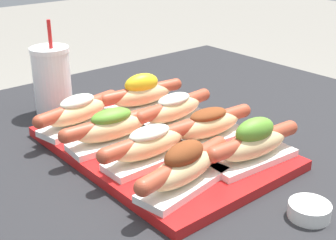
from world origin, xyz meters
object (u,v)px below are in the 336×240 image
object	(u,v)px
hot_dog_0	(78,112)
hot_dog_2	(150,145)
serving_tray	(160,147)
hot_dog_7	(254,143)
hot_dog_4	(142,94)
drink_cup	(52,80)
hot_dog_5	(174,109)
hot_dog_1	(112,128)
hot_dog_3	(184,168)
hot_dog_6	(208,125)
sauce_bowl	(309,210)

from	to	relation	value
hot_dog_0	hot_dog_2	distance (m)	0.21
serving_tray	hot_dog_7	bearing A→B (deg)	23.81
hot_dog_4	drink_cup	world-z (taller)	drink_cup
hot_dog_4	hot_dog_5	world-z (taller)	hot_dog_4
hot_dog_7	hot_dog_0	bearing A→B (deg)	-155.01
serving_tray	hot_dog_1	world-z (taller)	hot_dog_1
hot_dog_0	hot_dog_1	bearing A→B (deg)	3.68
serving_tray	hot_dog_3	distance (m)	0.17
serving_tray	hot_dog_0	xyz separation A→B (m)	(-0.16, -0.08, 0.04)
hot_dog_2	hot_dog_6	world-z (taller)	same
hot_dog_7	sauce_bowl	bearing A→B (deg)	-15.69
hot_dog_1	drink_cup	distance (m)	0.25
hot_dog_1	hot_dog_5	bearing A→B (deg)	88.92
hot_dog_2	hot_dog_7	bearing A→B (deg)	49.22
hot_dog_1	hot_dog_4	size ratio (longest dim) A/B	1.00
hot_dog_2	hot_dog_5	distance (m)	0.16
hot_dog_0	hot_dog_2	bearing A→B (deg)	4.80
serving_tray	hot_dog_6	xyz separation A→B (m)	(0.05, 0.07, 0.04)
hot_dog_5	hot_dog_6	distance (m)	0.10
hot_dog_2	hot_dog_5	world-z (taller)	same
hot_dog_0	drink_cup	size ratio (longest dim) A/B	0.97
hot_dog_3	hot_dog_7	world-z (taller)	hot_dog_7
hot_dog_6	sauce_bowl	distance (m)	0.25
hot_dog_5	drink_cup	world-z (taller)	drink_cup
sauce_bowl	hot_dog_0	bearing A→B (deg)	-166.64
hot_dog_7	hot_dog_6	bearing A→B (deg)	-179.87
drink_cup	hot_dog_0	bearing A→B (deg)	-8.56
hot_dog_0	sauce_bowl	distance (m)	0.47
hot_dog_5	hot_dog_6	xyz separation A→B (m)	(0.10, -0.00, 0.00)
hot_dog_6	sauce_bowl	bearing A→B (deg)	-9.00
serving_tray	drink_cup	distance (m)	0.31
hot_dog_1	hot_dog_5	world-z (taller)	hot_dog_1
hot_dog_4	hot_dog_7	distance (m)	0.31
hot_dog_5	hot_dog_7	bearing A→B (deg)	-1.03
hot_dog_0	hot_dog_6	size ratio (longest dim) A/B	0.99
hot_dog_3	hot_dog_6	size ratio (longest dim) A/B	0.99
hot_dog_4	hot_dog_6	size ratio (longest dim) A/B	1.00
hot_dog_5	sauce_bowl	world-z (taller)	hot_dog_5
hot_dog_2	hot_dog_6	bearing A→B (deg)	87.44
hot_dog_0	hot_dog_5	distance (m)	0.19
hot_dog_0	sauce_bowl	bearing A→B (deg)	13.36
hot_dog_0	sauce_bowl	xyz separation A→B (m)	(0.46, 0.11, -0.04)
sauce_bowl	hot_dog_4	bearing A→B (deg)	174.44
hot_dog_4	hot_dog_5	xyz separation A→B (m)	(0.11, -0.00, -0.00)
hot_dog_2	hot_dog_7	xyz separation A→B (m)	(0.11, 0.13, 0.00)
hot_dog_7	hot_dog_5	bearing A→B (deg)	178.97
hot_dog_0	hot_dog_2	world-z (taller)	hot_dog_0
hot_dog_2	drink_cup	bearing A→B (deg)	179.25
hot_dog_4	sauce_bowl	distance (m)	0.46
hot_dog_3	drink_cup	world-z (taller)	drink_cup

